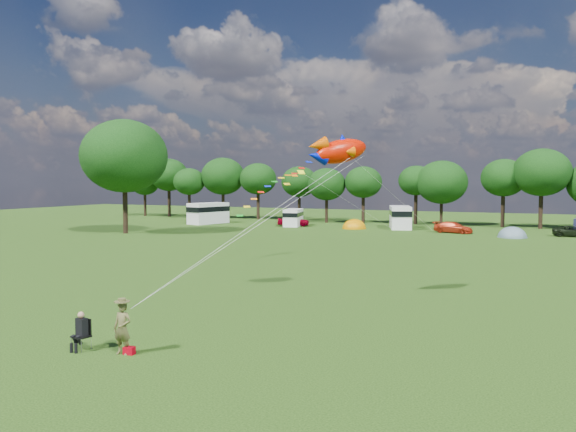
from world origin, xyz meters
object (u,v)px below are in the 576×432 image
at_px(campervan_c, 400,217).
at_px(tent_orange, 354,228).
at_px(campervan_a, 208,212).
at_px(big_tree, 124,156).
at_px(kite_flyer, 122,328).
at_px(fish_kite, 337,151).
at_px(tent_greyblue, 512,237).
at_px(car_d, 573,231).
at_px(car_a, 293,221).
at_px(camp_chair, 82,327).
at_px(campervan_b, 293,217).
at_px(car_c, 453,227).

bearing_deg(campervan_c, tent_orange, 99.71).
bearing_deg(campervan_a, tent_orange, -74.03).
xyz_separation_m(big_tree, tent_orange, (22.42, 17.28, -9.00)).
relative_size(kite_flyer, fish_kite, 0.61).
bearing_deg(tent_greyblue, campervan_a, 175.78).
relative_size(car_d, kite_flyer, 2.29).
xyz_separation_m(car_a, campervan_c, (14.24, 1.96, 0.81)).
relative_size(car_d, tent_orange, 1.28).
bearing_deg(camp_chair, campervan_b, 117.45).
height_order(big_tree, campervan_b, big_tree).
distance_m(tent_orange, kite_flyer, 54.17).
relative_size(campervan_a, campervan_c, 1.03).
height_order(car_a, campervan_b, campervan_b).
distance_m(kite_flyer, fish_kite, 14.06).
distance_m(tent_greyblue, fish_kite, 39.54).
relative_size(campervan_b, campervan_c, 0.80).
bearing_deg(big_tree, tent_greyblue, 18.20).
bearing_deg(car_a, campervan_c, -102.20).
distance_m(car_c, camp_chair, 53.17).
relative_size(car_a, tent_greyblue, 1.28).
distance_m(car_c, kite_flyer, 52.84).
bearing_deg(big_tree, tent_orange, 37.61).
bearing_deg(fish_kite, car_c, 45.22).
bearing_deg(big_tree, campervan_b, 52.34).
bearing_deg(campervan_a, tent_greyblue, -79.87).
distance_m(car_a, tent_greyblue, 28.34).
bearing_deg(big_tree, kite_flyer, -49.56).
distance_m(campervan_b, camp_chair, 56.28).
height_order(car_c, tent_orange, car_c).
bearing_deg(kite_flyer, car_d, 67.47).
distance_m(car_a, camp_chair, 56.62).
distance_m(car_c, campervan_b, 21.28).
xyz_separation_m(campervan_a, kite_flyer, (30.10, -52.89, -0.66)).
xyz_separation_m(tent_greyblue, fish_kite, (-6.74, -38.19, 7.69)).
distance_m(car_a, campervan_a, 12.86).
xyz_separation_m(campervan_a, tent_orange, (21.65, 0.61, -1.59)).
bearing_deg(fish_kite, campervan_b, 71.95).
xyz_separation_m(big_tree, car_d, (47.62, 17.43, -8.43)).
bearing_deg(tent_orange, campervan_c, 26.83).
xyz_separation_m(big_tree, campervan_b, (13.66, 17.71, -7.77)).
bearing_deg(campervan_a, big_tree, -168.31).
bearing_deg(car_d, camp_chair, 157.18).
distance_m(camp_chair, fish_kite, 14.82).
xyz_separation_m(car_a, tent_orange, (8.89, -0.74, -0.72)).
distance_m(campervan_c, kite_flyer, 56.29).
bearing_deg(kite_flyer, tent_greyblue, 72.74).
xyz_separation_m(car_c, campervan_c, (-7.13, 3.52, 0.89)).
relative_size(big_tree, kite_flyer, 7.02).
xyz_separation_m(tent_greyblue, camp_chair, (-12.38, -50.05, 0.83)).
relative_size(car_c, car_d, 1.01).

